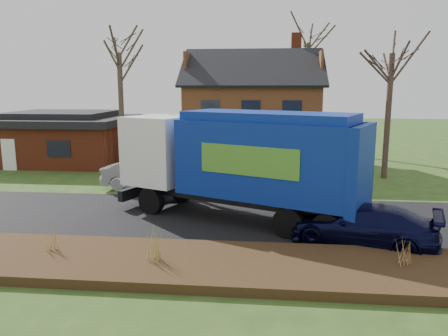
# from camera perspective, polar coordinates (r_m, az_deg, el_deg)

# --- Properties ---
(ground) EXTENTS (120.00, 120.00, 0.00)m
(ground) POSITION_cam_1_polar(r_m,az_deg,el_deg) (18.89, -4.02, -6.42)
(ground) COLOR #294918
(ground) RESTS_ON ground
(road) EXTENTS (80.00, 7.00, 0.02)m
(road) POSITION_cam_1_polar(r_m,az_deg,el_deg) (18.89, -4.02, -6.39)
(road) COLOR black
(road) RESTS_ON ground
(mulch_verge) EXTENTS (80.00, 3.50, 0.30)m
(mulch_verge) POSITION_cam_1_polar(r_m,az_deg,el_deg) (13.96, -7.81, -12.17)
(mulch_verge) COLOR black
(mulch_verge) RESTS_ON ground
(main_house) EXTENTS (12.95, 8.95, 9.26)m
(main_house) POSITION_cam_1_polar(r_m,az_deg,el_deg) (31.77, 2.88, 7.93)
(main_house) COLOR beige
(main_house) RESTS_ON ground
(ranch_house) EXTENTS (9.80, 8.20, 3.70)m
(ranch_house) POSITION_cam_1_polar(r_m,az_deg,el_deg) (34.51, -20.28, 3.81)
(ranch_house) COLOR maroon
(ranch_house) RESTS_ON ground
(garbage_truck) EXTENTS (10.85, 6.82, 4.54)m
(garbage_truck) POSITION_cam_1_polar(r_m,az_deg,el_deg) (17.94, 2.43, 1.27)
(garbage_truck) COLOR black
(garbage_truck) RESTS_ON ground
(silver_sedan) EXTENTS (5.44, 2.58, 1.72)m
(silver_sedan) POSITION_cam_1_polar(r_m,az_deg,el_deg) (23.74, -9.47, -0.85)
(silver_sedan) COLOR #A0A2A7
(silver_sedan) RESTS_ON ground
(navy_wagon) EXTENTS (5.45, 3.52, 1.47)m
(navy_wagon) POSITION_cam_1_polar(r_m,az_deg,el_deg) (16.19, 17.67, -7.14)
(navy_wagon) COLOR black
(navy_wagon) RESTS_ON ground
(tree_front_west) EXTENTS (3.50, 3.50, 10.40)m
(tree_front_west) POSITION_cam_1_polar(r_m,az_deg,el_deg) (27.57, -13.67, 16.69)
(tree_front_west) COLOR #443628
(tree_front_west) RESTS_ON ground
(tree_front_east) EXTENTS (3.81, 3.81, 10.59)m
(tree_front_east) POSITION_cam_1_polar(r_m,az_deg,el_deg) (28.06, 21.30, 16.25)
(tree_front_east) COLOR #433128
(tree_front_east) RESTS_ON ground
(tree_back) EXTENTS (3.93, 3.93, 12.44)m
(tree_back) POSITION_cam_1_polar(r_m,az_deg,el_deg) (39.51, 11.10, 17.51)
(tree_back) COLOR #3D3324
(tree_back) RESTS_ON ground
(grass_clump_west) EXTENTS (0.32, 0.26, 0.85)m
(grass_clump_west) POSITION_cam_1_polar(r_m,az_deg,el_deg) (15.28, -21.52, -8.50)
(grass_clump_west) COLOR #A69349
(grass_clump_west) RESTS_ON mulch_verge
(grass_clump_mid) EXTENTS (0.39, 0.32, 1.08)m
(grass_clump_mid) POSITION_cam_1_polar(r_m,az_deg,el_deg) (13.64, -9.07, -9.64)
(grass_clump_mid) COLOR #9C8D45
(grass_clump_mid) RESTS_ON mulch_verge
(grass_clump_east) EXTENTS (0.34, 0.28, 0.86)m
(grass_clump_east) POSITION_cam_1_polar(r_m,az_deg,el_deg) (14.25, 22.50, -9.93)
(grass_clump_east) COLOR #9C7344
(grass_clump_east) RESTS_ON mulch_verge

